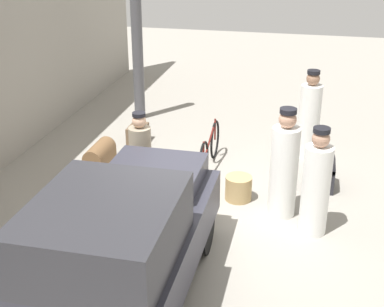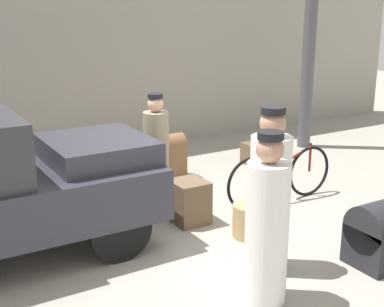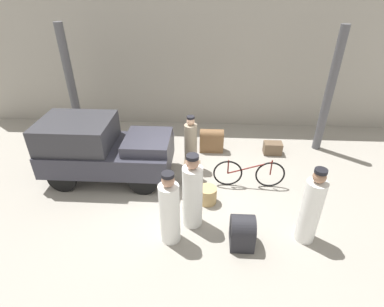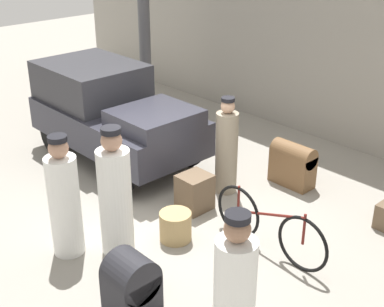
{
  "view_description": "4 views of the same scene",
  "coord_description": "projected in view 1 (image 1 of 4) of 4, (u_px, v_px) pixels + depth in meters",
  "views": [
    {
      "loc": [
        -7.29,
        -1.53,
        4.35
      ],
      "look_at": [
        0.2,
        0.2,
        0.95
      ],
      "focal_mm": 50.0,
      "sensor_mm": 36.0,
      "label": 1
    },
    {
      "loc": [
        -3.11,
        -5.34,
        2.8
      ],
      "look_at": [
        0.2,
        0.2,
        0.95
      ],
      "focal_mm": 50.0,
      "sensor_mm": 36.0,
      "label": 2
    },
    {
      "loc": [
        0.56,
        -6.22,
        4.83
      ],
      "look_at": [
        0.2,
        0.2,
        0.95
      ],
      "focal_mm": 28.0,
      "sensor_mm": 36.0,
      "label": 3
    },
    {
      "loc": [
        5.36,
        -4.62,
        4.2
      ],
      "look_at": [
        0.2,
        0.2,
        0.95
      ],
      "focal_mm": 50.0,
      "sensor_mm": 36.0,
      "label": 4
    }
  ],
  "objects": [
    {
      "name": "truck",
      "position": [
        125.0,
        235.0,
        6.34
      ],
      "size": [
        3.33,
        1.63,
        1.66
      ],
      "color": "black",
      "rests_on": "ground"
    },
    {
      "name": "conductor_in_dark_uniform",
      "position": [
        284.0,
        168.0,
        8.25
      ],
      "size": [
        0.43,
        0.43,
        1.78
      ],
      "color": "white",
      "rests_on": "ground"
    },
    {
      "name": "trunk_wicker_pale",
      "position": [
        319.0,
        170.0,
        9.25
      ],
      "size": [
        0.48,
        0.54,
        0.72
      ],
      "color": "#232328",
      "rests_on": "ground"
    },
    {
      "name": "wicker_basket",
      "position": [
        239.0,
        188.0,
        8.94
      ],
      "size": [
        0.45,
        0.45,
        0.42
      ],
      "color": "tan",
      "rests_on": "ground"
    },
    {
      "name": "ground_plane",
      "position": [
        201.0,
        214.0,
        8.57
      ],
      "size": [
        30.0,
        30.0,
        0.0
      ],
      "primitive_type": "plane",
      "color": "gray"
    },
    {
      "name": "canopy_pillar_right",
      "position": [
        137.0,
        40.0,
        11.95
      ],
      "size": [
        0.25,
        0.25,
        3.71
      ],
      "color": "#4C4C51",
      "rests_on": "ground"
    },
    {
      "name": "porter_standing_middle",
      "position": [
        141.0,
        163.0,
        8.59
      ],
      "size": [
        0.35,
        0.35,
        1.6
      ],
      "color": "gray",
      "rests_on": "ground"
    },
    {
      "name": "trunk_barrel_dark",
      "position": [
        100.0,
        162.0,
        9.46
      ],
      "size": [
        0.73,
        0.35,
        0.74
      ],
      "color": "brown",
      "rests_on": "ground"
    },
    {
      "name": "suitcase_black_upright",
      "position": [
        138.0,
        134.0,
        11.22
      ],
      "size": [
        0.54,
        0.34,
        0.37
      ],
      "color": "brown",
      "rests_on": "ground"
    },
    {
      "name": "porter_with_bicycle",
      "position": [
        309.0,
        118.0,
        10.32
      ],
      "size": [
        0.41,
        0.41,
        1.75
      ],
      "color": "white",
      "rests_on": "ground"
    },
    {
      "name": "bicycle",
      "position": [
        209.0,
        150.0,
        9.95
      ],
      "size": [
        1.85,
        0.04,
        0.81
      ],
      "color": "black",
      "rests_on": "ground"
    },
    {
      "name": "suitcase_small_leather",
      "position": [
        188.0,
        191.0,
        8.69
      ],
      "size": [
        0.43,
        0.47,
        0.57
      ],
      "color": "brown",
      "rests_on": "ground"
    },
    {
      "name": "porter_lifting_near_truck",
      "position": [
        316.0,
        186.0,
        7.79
      ],
      "size": [
        0.41,
        0.41,
        1.68
      ],
      "color": "white",
      "rests_on": "ground"
    }
  ]
}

